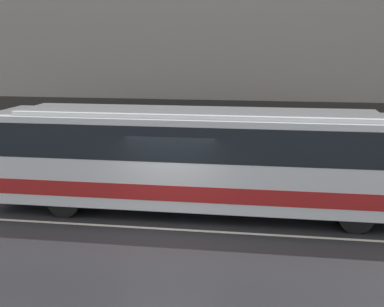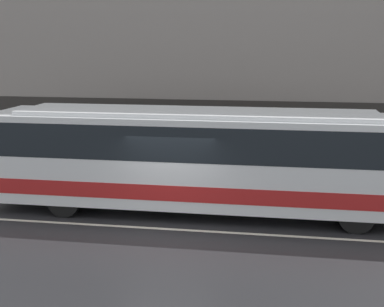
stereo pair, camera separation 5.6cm
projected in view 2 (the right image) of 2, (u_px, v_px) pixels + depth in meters
name	position (u px, v px, depth m)	size (l,w,h in m)	color
ground_plane	(168.00, 229.00, 14.69)	(60.00, 60.00, 0.00)	#262628
sidewalk	(199.00, 177.00, 20.07)	(60.00, 3.17, 0.15)	gray
lane_stripe	(168.00, 229.00, 14.69)	(54.00, 0.14, 0.01)	beige
transit_bus	(196.00, 155.00, 15.90)	(12.30, 2.62, 3.08)	white
pedestrian_waiting	(182.00, 158.00, 19.69)	(0.36, 0.36, 1.53)	#1E5933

